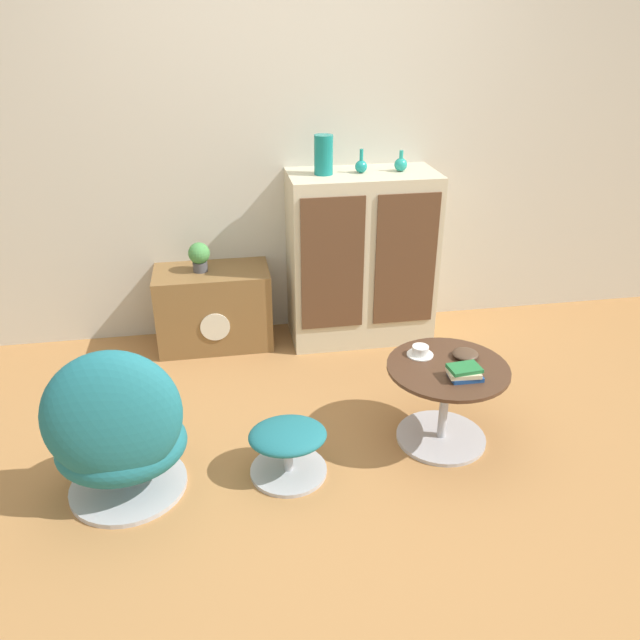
{
  "coord_description": "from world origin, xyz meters",
  "views": [
    {
      "loc": [
        -0.49,
        -2.34,
        1.98
      ],
      "look_at": [
        -0.0,
        0.49,
        0.55
      ],
      "focal_mm": 35.0,
      "sensor_mm": 36.0,
      "label": 1
    }
  ],
  "objects_px": {
    "sideboard": "(361,258)",
    "teacup": "(420,352)",
    "ottoman": "(288,443)",
    "vase_leftmost": "(324,155)",
    "vase_inner_left": "(361,166)",
    "book_stack": "(464,372)",
    "vase_inner_right": "(401,164)",
    "bowl": "(465,354)",
    "tv_console": "(214,308)",
    "egg_chair": "(118,433)",
    "coffee_table": "(445,397)",
    "potted_plant": "(199,256)"
  },
  "relations": [
    {
      "from": "ottoman",
      "to": "vase_leftmost",
      "type": "distance_m",
      "value": 1.74
    },
    {
      "from": "egg_chair",
      "to": "coffee_table",
      "type": "height_order",
      "value": "egg_chair"
    },
    {
      "from": "egg_chair",
      "to": "tv_console",
      "type": "bearing_deg",
      "value": 72.87
    },
    {
      "from": "ottoman",
      "to": "coffee_table",
      "type": "distance_m",
      "value": 0.82
    },
    {
      "from": "tv_console",
      "to": "potted_plant",
      "type": "relative_size",
      "value": 3.87
    },
    {
      "from": "ottoman",
      "to": "vase_inner_right",
      "type": "xyz_separation_m",
      "value": [
        0.88,
        1.34,
        0.97
      ]
    },
    {
      "from": "potted_plant",
      "to": "book_stack",
      "type": "distance_m",
      "value": 1.82
    },
    {
      "from": "ottoman",
      "to": "bowl",
      "type": "height_order",
      "value": "bowl"
    },
    {
      "from": "tv_console",
      "to": "egg_chair",
      "type": "distance_m",
      "value": 1.46
    },
    {
      "from": "egg_chair",
      "to": "bowl",
      "type": "relative_size",
      "value": 6.0
    },
    {
      "from": "vase_inner_right",
      "to": "vase_leftmost",
      "type": "bearing_deg",
      "value": 180.0
    },
    {
      "from": "vase_leftmost",
      "to": "book_stack",
      "type": "relative_size",
      "value": 1.42
    },
    {
      "from": "vase_leftmost",
      "to": "book_stack",
      "type": "distance_m",
      "value": 1.58
    },
    {
      "from": "coffee_table",
      "to": "vase_leftmost",
      "type": "bearing_deg",
      "value": 108.29
    },
    {
      "from": "egg_chair",
      "to": "sideboard",
      "type": "bearing_deg",
      "value": 44.53
    },
    {
      "from": "sideboard",
      "to": "teacup",
      "type": "height_order",
      "value": "sideboard"
    },
    {
      "from": "potted_plant",
      "to": "teacup",
      "type": "xyz_separation_m",
      "value": [
        1.07,
        -1.11,
        -0.17
      ]
    },
    {
      "from": "ottoman",
      "to": "vase_leftmost",
      "type": "xyz_separation_m",
      "value": [
        0.4,
        1.34,
        1.04
      ]
    },
    {
      "from": "tv_console",
      "to": "vase_inner_left",
      "type": "xyz_separation_m",
      "value": [
        0.94,
        -0.03,
        0.88
      ]
    },
    {
      "from": "vase_inner_right",
      "to": "bowl",
      "type": "xyz_separation_m",
      "value": [
        0.04,
        -1.14,
        -0.69
      ]
    },
    {
      "from": "tv_console",
      "to": "bowl",
      "type": "xyz_separation_m",
      "value": [
        1.23,
        -1.17,
        0.19
      ]
    },
    {
      "from": "potted_plant",
      "to": "tv_console",
      "type": "bearing_deg",
      "value": -0.41
    },
    {
      "from": "vase_inner_left",
      "to": "teacup",
      "type": "distance_m",
      "value": 1.29
    },
    {
      "from": "egg_chair",
      "to": "vase_inner_left",
      "type": "xyz_separation_m",
      "value": [
        1.37,
        1.37,
        0.8
      ]
    },
    {
      "from": "vase_inner_right",
      "to": "bowl",
      "type": "bearing_deg",
      "value": -88.11
    },
    {
      "from": "vase_inner_right",
      "to": "bowl",
      "type": "distance_m",
      "value": 1.33
    },
    {
      "from": "coffee_table",
      "to": "bowl",
      "type": "bearing_deg",
      "value": 31.98
    },
    {
      "from": "coffee_table",
      "to": "bowl",
      "type": "relative_size",
      "value": 4.61
    },
    {
      "from": "coffee_table",
      "to": "book_stack",
      "type": "bearing_deg",
      "value": -72.79
    },
    {
      "from": "teacup",
      "to": "book_stack",
      "type": "relative_size",
      "value": 0.82
    },
    {
      "from": "egg_chair",
      "to": "potted_plant",
      "type": "relative_size",
      "value": 4.17
    },
    {
      "from": "teacup",
      "to": "book_stack",
      "type": "height_order",
      "value": "book_stack"
    },
    {
      "from": "ottoman",
      "to": "potted_plant",
      "type": "bearing_deg",
      "value": 105.2
    },
    {
      "from": "egg_chair",
      "to": "teacup",
      "type": "bearing_deg",
      "value": 11.12
    },
    {
      "from": "vase_inner_left",
      "to": "book_stack",
      "type": "relative_size",
      "value": 0.87
    },
    {
      "from": "sideboard",
      "to": "vase_inner_right",
      "type": "relative_size",
      "value": 8.77
    },
    {
      "from": "sideboard",
      "to": "potted_plant",
      "type": "distance_m",
      "value": 1.02
    },
    {
      "from": "vase_inner_left",
      "to": "teacup",
      "type": "relative_size",
      "value": 1.06
    },
    {
      "from": "coffee_table",
      "to": "bowl",
      "type": "height_order",
      "value": "bowl"
    },
    {
      "from": "vase_inner_left",
      "to": "book_stack",
      "type": "distance_m",
      "value": 1.5
    },
    {
      "from": "vase_inner_left",
      "to": "vase_inner_right",
      "type": "bearing_deg",
      "value": 0.0
    },
    {
      "from": "vase_inner_right",
      "to": "book_stack",
      "type": "bearing_deg",
      "value": -91.77
    },
    {
      "from": "book_stack",
      "to": "vase_inner_right",
      "type": "bearing_deg",
      "value": 88.23
    },
    {
      "from": "coffee_table",
      "to": "vase_inner_right",
      "type": "bearing_deg",
      "value": 86.42
    },
    {
      "from": "vase_inner_left",
      "to": "ottoman",
      "type": "bearing_deg",
      "value": -115.33
    },
    {
      "from": "vase_inner_right",
      "to": "book_stack",
      "type": "relative_size",
      "value": 0.77
    },
    {
      "from": "sideboard",
      "to": "bowl",
      "type": "xyz_separation_m",
      "value": [
        0.27,
        -1.14,
        -0.1
      ]
    },
    {
      "from": "ottoman",
      "to": "vase_inner_left",
      "type": "relative_size",
      "value": 2.6
    },
    {
      "from": "coffee_table",
      "to": "teacup",
      "type": "relative_size",
      "value": 4.49
    },
    {
      "from": "teacup",
      "to": "vase_inner_left",
      "type": "bearing_deg",
      "value": 93.71
    }
  ]
}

